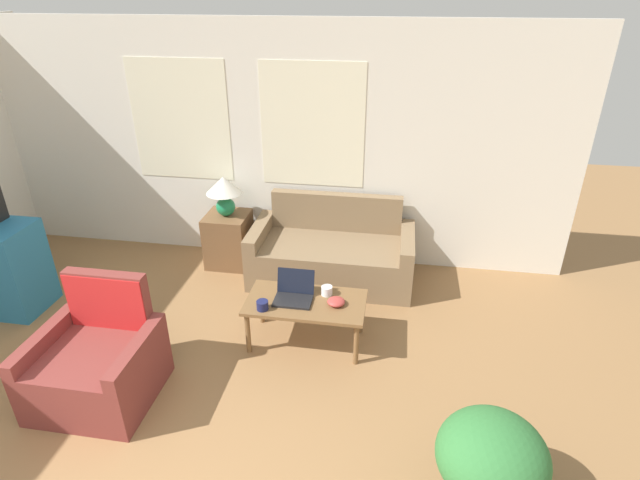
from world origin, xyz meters
TOP-DOWN VIEW (x-y plane):
  - wall_back at (-0.00, 3.90)m, footprint 6.82×0.06m
  - couch at (0.93, 3.46)m, footprint 1.71×0.83m
  - armchair at (-0.60, 1.44)m, footprint 0.85×0.77m
  - side_table at (-0.27, 3.56)m, footprint 0.47×0.47m
  - table_lamp at (-0.27, 3.56)m, footprint 0.39×0.39m
  - coffee_table at (0.86, 2.30)m, footprint 1.03×0.54m
  - laptop at (0.75, 2.32)m, footprint 0.33×0.28m
  - cup_navy at (1.02, 2.42)m, footprint 0.10×0.10m
  - cup_yellow at (0.52, 2.12)m, footprint 0.10×0.10m
  - snack_bowl at (1.12, 2.28)m, footprint 0.15×0.15m
  - potted_plant at (2.21, 0.90)m, footprint 0.65×0.65m

SIDE VIEW (x-z plane):
  - couch at x=0.93m, z-range -0.16..0.70m
  - armchair at x=-0.60m, z-range -0.18..0.74m
  - side_table at x=-0.27m, z-range 0.00..0.60m
  - coffee_table at x=0.86m, z-range 0.17..0.60m
  - potted_plant at x=2.21m, z-range 0.07..0.75m
  - snack_bowl at x=1.12m, z-range 0.43..0.49m
  - cup_yellow at x=0.52m, z-range 0.43..0.51m
  - cup_navy at x=1.02m, z-range 0.43..0.52m
  - laptop at x=0.75m, z-range 0.37..0.60m
  - table_lamp at x=-0.27m, z-range 0.67..1.12m
  - wall_back at x=0.00m, z-range 0.01..2.61m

